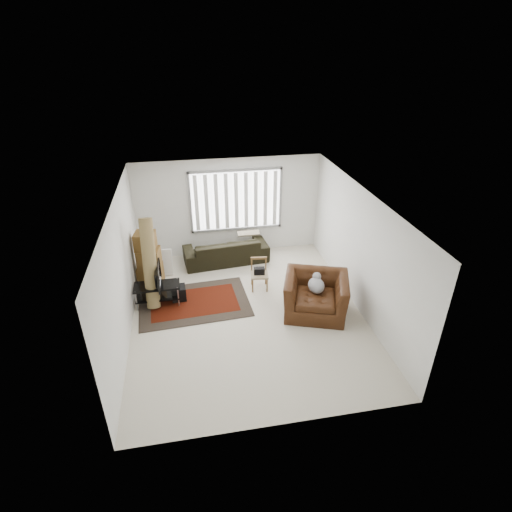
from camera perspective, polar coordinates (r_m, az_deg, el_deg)
The scene contains 11 objects.
room at distance 8.55m, azimuth -1.72°, elevation 3.44°, with size 6.00×6.02×2.71m.
persian_rug at distance 9.43m, azimuth -8.81°, elevation -6.57°, with size 2.59×1.81×0.02m.
tv_stand at distance 9.37m, azimuth -13.92°, elevation -4.77°, with size 1.02×0.46×0.51m.
tv at distance 9.17m, azimuth -14.19°, elevation -2.79°, with size 0.83×0.11×0.48m, color black.
subwoofer at distance 9.51m, azimuth -10.97°, elevation -5.18°, with size 0.33×0.33×0.33m, color black.
moving_boxes at distance 10.04m, azimuth -15.06°, elevation -0.68°, with size 0.64×0.60×1.39m.
white_flatpack at distance 10.53m, azimuth -13.33°, elevation -0.90°, with size 0.54×0.08×0.68m, color silver.
rolled_rug at distance 9.17m, azimuth -14.95°, elevation -1.03°, with size 0.30×0.30×2.02m, color olive.
sofa at distance 10.84m, azimuth -4.34°, elevation 1.31°, with size 2.26×0.98×0.87m, color black.
side_chair at distance 9.64m, azimuth 0.47°, elevation -2.39°, with size 0.45×0.45×0.77m.
armchair at distance 8.87m, azimuth 8.53°, elevation -5.19°, with size 1.67×1.56×1.01m.
Camera 1 is at (-1.11, -7.14, 5.41)m, focal length 28.00 mm.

